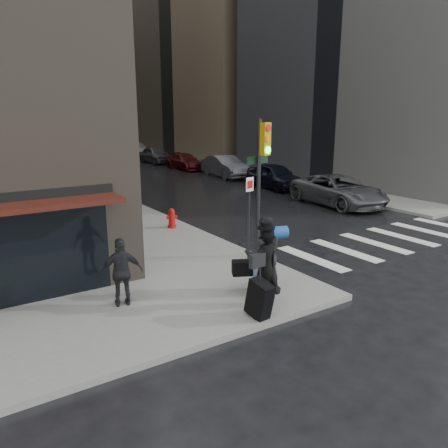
{
  "coord_description": "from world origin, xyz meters",
  "views": [
    {
      "loc": [
        -6.47,
        -8.91,
        4.68
      ],
      "look_at": [
        0.8,
        2.21,
        1.3
      ],
      "focal_mm": 35.0,
      "sensor_mm": 36.0,
      "label": 1
    }
  ],
  "objects": [
    {
      "name": "man_greycoat",
      "position": [
        -3.14,
        0.64,
        0.99
      ],
      "size": [
        1.06,
        0.65,
        1.69
      ],
      "rotation": [
        0.0,
        0.0,
        2.89
      ],
      "color": "black",
      "rests_on": "ground"
    },
    {
      "name": "parked_car_2",
      "position": [
        11.5,
        18.4,
        0.81
      ],
      "size": [
        2.09,
        5.01,
        1.61
      ],
      "primitive_type": "imported",
      "rotation": [
        0.0,
        0.0,
        -0.08
      ],
      "color": "#49494E",
      "rests_on": "ground"
    },
    {
      "name": "parked_car_3",
      "position": [
        11.25,
        24.29,
        0.67
      ],
      "size": [
        2.01,
        4.66,
        1.34
      ],
      "primitive_type": "imported",
      "rotation": [
        0.0,
        0.0,
        0.03
      ],
      "color": "#410D0F",
      "rests_on": "ground"
    },
    {
      "name": "parked_car_5",
      "position": [
        11.52,
        36.07,
        0.79
      ],
      "size": [
        1.79,
        4.86,
        1.59
      ],
      "primitive_type": "imported",
      "rotation": [
        0.0,
        0.0,
        0.02
      ],
      "color": "#535358",
      "rests_on": "ground"
    },
    {
      "name": "bldg_distant",
      "position": [
        6.0,
        78.0,
        16.0
      ],
      "size": [
        40.0,
        12.0,
        32.0
      ],
      "primitive_type": "cube",
      "color": "slate",
      "rests_on": "ground"
    },
    {
      "name": "crosswalk",
      "position": [
        7.5,
        1.0,
        0.0
      ],
      "size": [
        8.5,
        3.0,
        0.01
      ],
      "color": "silver",
      "rests_on": "ground"
    },
    {
      "name": "parked_car_0",
      "position": [
        10.8,
        6.62,
        0.78
      ],
      "size": [
        3.05,
        5.79,
        1.55
      ],
      "primitive_type": "imported",
      "rotation": [
        0.0,
        0.0,
        -0.09
      ],
      "color": "#4E4E53",
      "rests_on": "ground"
    },
    {
      "name": "sidewalk_right",
      "position": [
        13.5,
        27.0,
        0.07
      ],
      "size": [
        3.0,
        50.0,
        0.15
      ],
      "primitive_type": "cube",
      "color": "slate",
      "rests_on": "ground"
    },
    {
      "name": "ground",
      "position": [
        0.0,
        0.0,
        0.0
      ],
      "size": [
        140.0,
        140.0,
        0.0
      ],
      "primitive_type": "plane",
      "color": "black",
      "rests_on": "ground"
    },
    {
      "name": "fire_hydrant",
      "position": [
        1.18,
        6.66,
        0.51
      ],
      "size": [
        0.46,
        0.35,
        0.8
      ],
      "rotation": [
        0.0,
        0.0,
        -0.37
      ],
      "color": "#B8130B",
      "rests_on": "ground"
    },
    {
      "name": "sidewalk_left",
      "position": [
        0.0,
        27.0,
        0.07
      ],
      "size": [
        4.0,
        50.0,
        0.15
      ],
      "primitive_type": "cube",
      "color": "slate",
      "rests_on": "ground"
    },
    {
      "name": "parked_car_4",
      "position": [
        11.19,
        30.18,
        0.77
      ],
      "size": [
        1.91,
        4.58,
        1.55
      ],
      "primitive_type": "imported",
      "rotation": [
        0.0,
        0.0,
        0.02
      ],
      "color": "#434348",
      "rests_on": "ground"
    },
    {
      "name": "man_overcoat",
      "position": [
        -0.37,
        -1.31,
        1.04
      ],
      "size": [
        1.09,
        1.13,
        2.11
      ],
      "rotation": [
        0.0,
        0.0,
        3.22
      ],
      "color": "black",
      "rests_on": "ground"
    },
    {
      "name": "man_jeans",
      "position": [
        0.19,
        -0.55,
        1.16
      ],
      "size": [
        1.37,
        1.23,
        2.02
      ],
      "rotation": [
        0.0,
        0.0,
        2.68
      ],
      "color": "black",
      "rests_on": "ground"
    },
    {
      "name": "bldg_right_far",
      "position": [
        26.0,
        58.0,
        12.5
      ],
      "size": [
        22.0,
        20.0,
        25.0
      ],
      "primitive_type": "cube",
      "color": "slate",
      "rests_on": "ground"
    },
    {
      "name": "parked_car_1",
      "position": [
        11.42,
        12.51,
        0.8
      ],
      "size": [
        2.31,
        4.83,
        1.59
      ],
      "primitive_type": "imported",
      "rotation": [
        0.0,
        0.0,
        -0.09
      ],
      "color": "black",
      "rests_on": "ground"
    },
    {
      "name": "traffic_light",
      "position": [
        1.88,
        1.79,
        2.97
      ],
      "size": [
        1.08,
        0.59,
        4.37
      ],
      "rotation": [
        0.0,
        0.0,
        0.2
      ],
      "color": "black",
      "rests_on": "ground"
    }
  ]
}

